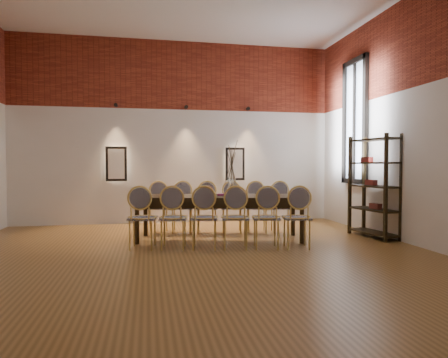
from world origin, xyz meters
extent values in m
cube|color=olive|center=(0.00, 0.00, -0.01)|extent=(7.00, 7.00, 0.02)
cube|color=silver|center=(0.00, 3.55, 2.00)|extent=(7.00, 0.10, 4.00)
cube|color=silver|center=(0.00, -3.55, 2.00)|extent=(7.00, 0.10, 4.00)
cube|color=silver|center=(3.55, 0.00, 2.00)|extent=(0.10, 7.00, 4.00)
cube|color=maroon|center=(0.00, 3.48, 3.25)|extent=(7.00, 0.02, 1.50)
cube|color=maroon|center=(3.48, 0.00, 3.25)|extent=(0.02, 7.00, 1.50)
cube|color=#FFEAC6|center=(-1.30, 3.45, 1.30)|extent=(0.36, 0.06, 0.66)
cube|color=#FFEAC6|center=(1.30, 3.45, 1.30)|extent=(0.36, 0.06, 0.66)
cylinder|color=black|center=(-1.30, 3.42, 2.55)|extent=(0.08, 0.10, 0.08)
cylinder|color=black|center=(0.20, 3.42, 2.55)|extent=(0.08, 0.10, 0.08)
cylinder|color=black|center=(1.60, 3.42, 2.55)|extent=(0.08, 0.10, 0.08)
cube|color=silver|center=(3.46, 2.00, 2.15)|extent=(0.02, 0.78, 2.38)
cube|color=black|center=(3.44, 2.00, 2.15)|extent=(0.08, 0.90, 2.50)
cube|color=black|center=(3.44, 2.00, 2.15)|extent=(0.06, 0.06, 2.40)
cube|color=#342311|center=(0.56, 1.30, 0.38)|extent=(2.94, 1.38, 0.75)
cylinder|color=silver|center=(0.77, 1.26, 0.90)|extent=(0.14, 0.14, 0.30)
ellipsoid|color=maroon|center=(0.34, 1.29, 0.84)|extent=(0.24, 0.24, 0.18)
cube|color=#882664|center=(0.66, 1.34, 0.77)|extent=(0.29, 0.22, 0.03)
camera|label=1|loc=(-0.64, -5.39, 1.27)|focal=32.00mm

